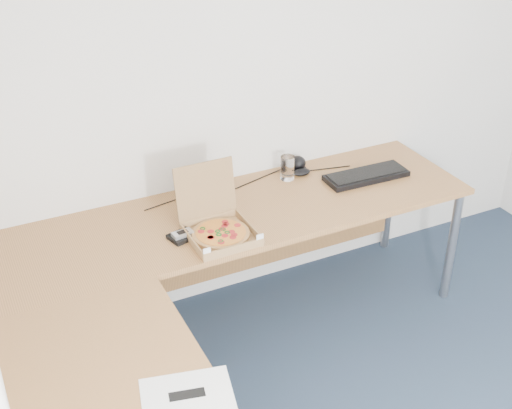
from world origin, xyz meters
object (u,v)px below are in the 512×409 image
keyboard (366,176)px  drinking_glass (287,168)px  wallet (182,236)px  desk (211,277)px  pizza_box (219,230)px

keyboard → drinking_glass: bearing=156.6°
wallet → drinking_glass: bearing=8.3°
keyboard → wallet: 1.14m
keyboard → wallet: size_ratio=3.94×
desk → wallet: 0.31m
desk → keyboard: keyboard is taller
drinking_glass → wallet: bearing=-156.8°
desk → pizza_box: 0.30m
drinking_glass → keyboard: 0.44m
drinking_glass → keyboard: drinking_glass is taller
desk → drinking_glass: 0.96m
keyboard → desk: bearing=-156.7°
pizza_box → keyboard: size_ratio=0.76×
pizza_box → wallet: pizza_box is taller
drinking_glass → keyboard: bearing=-25.1°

